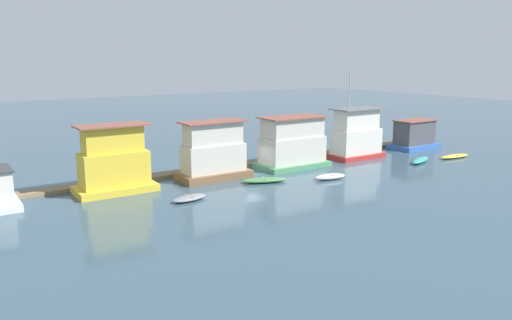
{
  "coord_description": "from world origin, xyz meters",
  "views": [
    {
      "loc": [
        -25.31,
        -39.05,
        10.81
      ],
      "look_at": [
        0.0,
        -1.0,
        1.4
      ],
      "focal_mm": 35.0,
      "sensor_mm": 36.0,
      "label": 1
    }
  ],
  "objects": [
    {
      "name": "ground_plane",
      "position": [
        0.0,
        0.0,
        0.0
      ],
      "size": [
        200.0,
        200.0,
        0.0
      ],
      "primitive_type": "plane",
      "color": "#385160"
    },
    {
      "name": "dock_walkway",
      "position": [
        0.0,
        2.97,
        0.15
      ],
      "size": [
        59.6,
        1.53,
        0.3
      ],
      "primitive_type": "cube",
      "color": "#846B4C",
      "rests_on": "ground_plane"
    },
    {
      "name": "houseboat_yellow",
      "position": [
        -13.0,
        0.3,
        2.36
      ],
      "size": [
        6.39,
        3.53,
        5.55
      ],
      "color": "gold",
      "rests_on": "ground_plane"
    },
    {
      "name": "houseboat_brown",
      "position": [
        -4.06,
        -0.17,
        2.31
      ],
      "size": [
        6.58,
        3.31,
        5.27
      ],
      "color": "brown",
      "rests_on": "ground_plane"
    },
    {
      "name": "houseboat_green",
      "position": [
        4.95,
        -0.13,
        2.36
      ],
      "size": [
        7.23,
        3.98,
        5.09
      ],
      "color": "#4C9360",
      "rests_on": "ground_plane"
    },
    {
      "name": "houseboat_red",
      "position": [
        13.59,
        -0.32,
        2.45
      ],
      "size": [
        6.09,
        3.32,
        9.36
      ],
      "color": "red",
      "rests_on": "ground_plane"
    },
    {
      "name": "houseboat_blue",
      "position": [
        23.62,
        -0.04,
        1.59
      ],
      "size": [
        5.8,
        3.55,
        3.47
      ],
      "color": "#3866B7",
      "rests_on": "ground_plane"
    },
    {
      "name": "dinghy_grey",
      "position": [
        -9.13,
        -5.44,
        0.21
      ],
      "size": [
        3.1,
        1.71,
        0.42
      ],
      "color": "gray",
      "rests_on": "ground_plane"
    },
    {
      "name": "dinghy_green",
      "position": [
        -1.07,
        -3.94,
        0.22
      ],
      "size": [
        4.27,
        2.57,
        0.44
      ],
      "color": "#47844C",
      "rests_on": "ground_plane"
    },
    {
      "name": "dinghy_white",
      "position": [
        4.49,
        -6.31,
        0.26
      ],
      "size": [
        3.19,
        1.56,
        0.52
      ],
      "color": "white",
      "rests_on": "ground_plane"
    },
    {
      "name": "dinghy_teal",
      "position": [
        17.35,
        -6.01,
        0.27
      ],
      "size": [
        4.12,
        2.31,
        0.53
      ],
      "color": "teal",
      "rests_on": "ground_plane"
    },
    {
      "name": "dinghy_yellow",
      "position": [
        22.57,
        -6.45,
        0.19
      ],
      "size": [
        4.24,
        1.46,
        0.38
      ],
      "color": "yellow",
      "rests_on": "ground_plane"
    }
  ]
}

